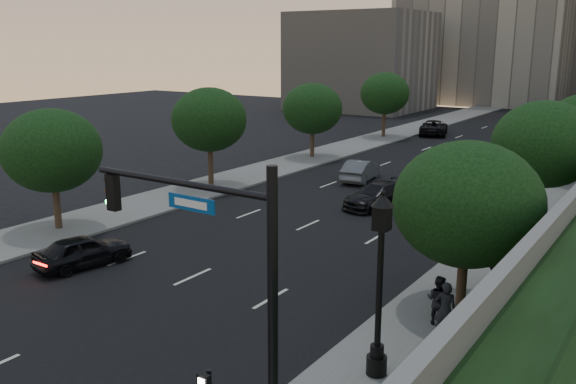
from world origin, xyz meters
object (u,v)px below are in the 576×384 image
Objects in this scene: street_lamp at (379,294)px; sedan_near_left at (83,251)px; pedestrian_a at (445,310)px; sedan_mid_left at (361,170)px; sedan_near_right at (378,195)px; sedan_far_right at (553,153)px; traffic_signal_mast at (234,303)px; pedestrian_c at (495,265)px; sedan_far_left at (434,127)px; pedestrian_b at (438,300)px.

sedan_near_left is (-14.63, 1.19, -1.92)m from street_lamp.
sedan_mid_left is at bearing -73.99° from pedestrian_a.
sedan_far_right is (5.56, 21.41, 0.01)m from sedan_near_right.
sedan_near_left is 22.19m from sedan_mid_left.
sedan_far_right is at bearing 89.91° from sedan_near_right.
traffic_signal_mast reaches higher than pedestrian_c.
sedan_far_left is 46.85m from pedestrian_b.
street_lamp is 3.67× the size of pedestrian_c.
traffic_signal_mast is at bearing -107.96° from street_lamp.
street_lamp is 1.22× the size of sedan_mid_left.
sedan_far_left is 1.34× the size of sedan_far_right.
street_lamp is at bearing 92.02° from pedestrian_b.
sedan_far_left reaches higher than sedan_far_right.
pedestrian_a reaches higher than sedan_far_left.
pedestrian_c is at bearing -141.78° from sedan_near_left.
pedestrian_a is at bearing 94.16° from pedestrian_c.
sedan_near_left is at bearing -101.22° from sedan_far_right.
sedan_far_right is at bearing 129.91° from sedan_far_left.
street_lamp is (1.48, 4.58, -1.04)m from traffic_signal_mast.
pedestrian_c reaches higher than sedan_far_left.
pedestrian_b is at bearing 94.19° from sedan_far_left.
pedestrian_c is (9.24, -8.57, 0.19)m from sedan_near_right.
sedan_near_left is 15.20m from pedestrian_b.
sedan_far_left is (-15.08, 52.40, -2.87)m from traffic_signal_mast.
sedan_near_right is 15.89m from pedestrian_b.
sedan_mid_left reaches higher than sedan_near_left.
sedan_far_left reaches higher than sedan_mid_left.
pedestrian_c is at bearing -91.07° from pedestrian_b.
sedan_mid_left is (2.04, 22.10, 0.05)m from sedan_near_left.
sedan_mid_left is (-11.11, 27.86, -2.91)m from traffic_signal_mast.
street_lamp is 4.42m from pedestrian_b.
street_lamp reaches higher than pedestrian_c.
sedan_far_left reaches higher than sedan_near_right.
street_lamp is 1.35× the size of sedan_near_left.
traffic_signal_mast is 30.14m from sedan_mid_left.
sedan_far_right is at bearing 94.15° from street_lamp.
pedestrian_b is at bearing -42.48° from sedan_near_right.
sedan_near_right is (-8.38, 17.42, -1.91)m from street_lamp.
pedestrian_b reaches higher than sedan_far_left.
sedan_mid_left is at bearing -50.19° from pedestrian_b.
street_lamp reaches higher than pedestrian_b.
traffic_signal_mast is 1.68× the size of sedan_near_left.
traffic_signal_mast is 3.64× the size of pedestrian_a.
traffic_signal_mast is 1.25× the size of street_lamp.
traffic_signal_mast reaches higher than pedestrian_b.
pedestrian_c is (0.86, 8.84, -1.72)m from street_lamp.
pedestrian_c is (15.50, 7.66, 0.20)m from sedan_near_left.
traffic_signal_mast is 4.92m from street_lamp.
sedan_far_left is 16.43m from sedan_far_right.
street_lamp is at bearing 109.00° from sedan_mid_left.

